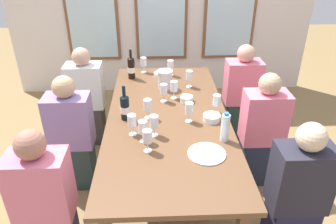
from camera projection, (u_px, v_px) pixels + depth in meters
name	position (u px, v px, depth m)	size (l,w,h in m)	color
ground_plane	(168.00, 182.00, 3.12)	(12.00, 12.00, 0.00)	olive
dining_table	(168.00, 123.00, 2.79)	(1.03, 2.24, 0.74)	brown
white_plate_0	(207.00, 154.00, 2.28)	(0.27, 0.27, 0.01)	white
metal_pitcher	(165.00, 79.00, 3.20)	(0.16, 0.16, 0.19)	silver
wine_bottle_0	(125.00, 107.00, 2.66)	(0.08, 0.08, 0.30)	black
wine_bottle_1	(131.00, 68.00, 3.42)	(0.08, 0.08, 0.32)	black
tasting_bowl_0	(186.00, 99.00, 2.98)	(0.12, 0.12, 0.05)	white
tasting_bowl_1	(160.00, 75.00, 3.51)	(0.12, 0.12, 0.05)	white
tasting_bowl_2	(212.00, 118.00, 2.68)	(0.15, 0.15, 0.05)	white
water_bottle	(225.00, 128.00, 2.38)	(0.06, 0.06, 0.24)	white
wine_glass_0	(174.00, 87.00, 2.99)	(0.07, 0.07, 0.17)	white
wine_glass_1	(143.00, 128.00, 2.37)	(0.07, 0.07, 0.17)	white
wine_glass_2	(144.00, 62.00, 3.57)	(0.07, 0.07, 0.17)	white
wine_glass_3	(164.00, 90.00, 2.94)	(0.07, 0.07, 0.17)	white
wine_glass_4	(217.00, 101.00, 2.75)	(0.07, 0.07, 0.17)	white
wine_glass_5	(132.00, 122.00, 2.45)	(0.07, 0.07, 0.17)	white
wine_glass_6	(147.00, 137.00, 2.26)	(0.07, 0.07, 0.17)	white
wine_glass_7	(148.00, 105.00, 2.67)	(0.07, 0.07, 0.17)	white
wine_glass_8	(171.00, 65.00, 3.49)	(0.07, 0.07, 0.17)	white
wine_glass_9	(189.00, 76.00, 3.23)	(0.07, 0.07, 0.17)	white
wine_glass_10	(154.00, 122.00, 2.43)	(0.07, 0.07, 0.17)	white
wine_glass_11	(189.00, 109.00, 2.62)	(0.07, 0.07, 0.17)	white
seated_person_0	(45.00, 205.00, 2.14)	(0.38, 0.24, 1.11)	#312B3B
seated_person_1	(296.00, 196.00, 2.21)	(0.38, 0.24, 1.11)	#22223F
seated_person_2	(87.00, 100.00, 3.50)	(0.38, 0.24, 1.11)	#343130
seated_person_3	(241.00, 95.00, 3.59)	(0.38, 0.24, 1.11)	#233A33
seated_person_4	(72.00, 137.00, 2.86)	(0.38, 0.24, 1.11)	#263736
seated_person_5	(262.00, 133.00, 2.91)	(0.38, 0.24, 1.11)	#252B3F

